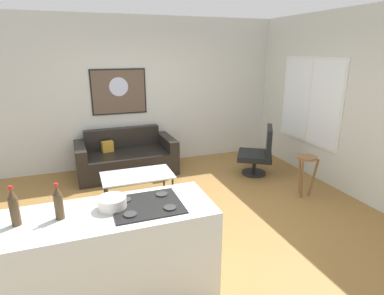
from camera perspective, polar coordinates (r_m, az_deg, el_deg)
name	(u,v)px	position (r m, az deg, el deg)	size (l,w,h in m)	color
ground	(189,219)	(4.44, -0.52, -12.68)	(6.40, 6.40, 0.04)	olive
back_wall	(147,93)	(6.24, -8.10, 9.74)	(6.40, 0.05, 2.80)	silver
right_wall	(338,102)	(5.60, 24.78, 7.49)	(0.05, 6.40, 2.80)	silver
couch	(126,159)	(5.95, -11.76, -1.98)	(1.78, 0.93, 0.79)	black
coffee_table	(137,177)	(4.80, -9.82, -5.19)	(1.05, 0.60, 0.42)	silver
armchair	(260,153)	(5.83, 12.08, -0.91)	(0.83, 0.84, 0.90)	black
bar_stool	(306,166)	(5.15, 19.89, -3.24)	(0.34, 0.33, 0.65)	brown
kitchen_counter	(114,256)	(3.05, -13.96, -18.39)	(1.79, 0.70, 0.91)	white
soda_bottle	(14,207)	(2.84, -29.41, -9.40)	(0.07, 0.07, 0.33)	#4A3620
soda_bottle_2	(58,203)	(2.79, -22.93, -9.17)	(0.07, 0.07, 0.31)	#4A3620
mixing_bowl	(112,203)	(2.85, -14.21, -9.68)	(0.25, 0.25, 0.10)	silver
wall_painting	(119,92)	(6.11, -13.04, 9.78)	(1.01, 0.03, 0.84)	black
window	(310,101)	(6.02, 20.46, 7.85)	(0.03, 1.54, 1.52)	silver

